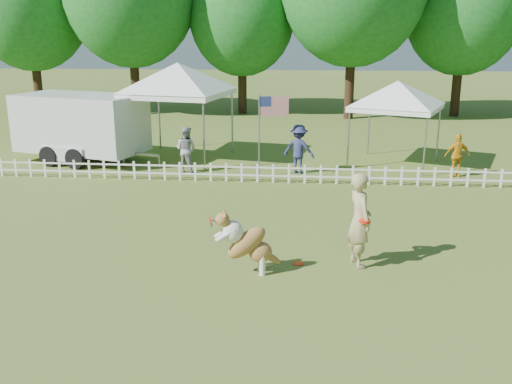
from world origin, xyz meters
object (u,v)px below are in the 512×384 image
(canopy_tent_left, at_px, (179,113))
(cargo_trailer, at_px, (81,127))
(canopy_tent_right, at_px, (395,124))
(spectator_a, at_px, (186,149))
(handler, at_px, (359,220))
(flag_pole, at_px, (259,136))
(dog, at_px, (248,243))
(spectator_b, at_px, (299,149))
(spectator_c, at_px, (457,155))
(frisbee_on_turf, at_px, (298,263))

(canopy_tent_left, xyz_separation_m, cargo_trailer, (-3.51, -0.67, -0.49))
(canopy_tent_right, xyz_separation_m, spectator_a, (-7.17, -1.76, -0.68))
(handler, xyz_separation_m, flag_pole, (-2.65, 7.15, 0.36))
(handler, relative_size, dog, 1.49)
(canopy_tent_left, xyz_separation_m, spectator_b, (4.45, -1.79, -0.91))
(canopy_tent_right, height_order, spectator_c, canopy_tent_right)
(canopy_tent_left, height_order, spectator_c, canopy_tent_left)
(frisbee_on_turf, distance_m, cargo_trailer, 12.16)
(dog, height_order, spectator_b, spectator_b)
(canopy_tent_left, height_order, canopy_tent_right, canopy_tent_left)
(dog, relative_size, flag_pole, 0.49)
(canopy_tent_right, bearing_deg, spectator_c, -20.86)
(cargo_trailer, xyz_separation_m, spectator_c, (13.14, -1.18, -0.53))
(frisbee_on_turf, bearing_deg, canopy_tent_right, 71.18)
(dog, bearing_deg, spectator_c, 40.97)
(flag_pole, xyz_separation_m, spectator_c, (6.46, 0.58, -0.63))
(dog, bearing_deg, canopy_tent_left, 96.12)
(handler, distance_m, canopy_tent_right, 9.59)
(canopy_tent_left, bearing_deg, flag_pole, -26.88)
(frisbee_on_turf, height_order, canopy_tent_right, canopy_tent_right)
(cargo_trailer, distance_m, spectator_a, 4.38)
(dog, relative_size, spectator_b, 0.80)
(spectator_c, bearing_deg, canopy_tent_left, -19.91)
(canopy_tent_left, bearing_deg, spectator_c, -0.26)
(spectator_b, bearing_deg, handler, 115.43)
(spectator_b, bearing_deg, canopy_tent_left, -6.39)
(handler, distance_m, flag_pole, 7.64)
(spectator_a, xyz_separation_m, spectator_b, (3.81, 0.19, 0.04))
(frisbee_on_turf, height_order, spectator_b, spectator_b)
(handler, height_order, canopy_tent_left, canopy_tent_left)
(flag_pole, bearing_deg, spectator_a, 155.35)
(handler, xyz_separation_m, spectator_a, (-5.17, 7.60, -0.20))
(handler, relative_size, frisbee_on_turf, 8.77)
(handler, relative_size, flag_pole, 0.73)
(spectator_a, relative_size, spectator_c, 1.09)
(dog, distance_m, canopy_tent_left, 10.89)
(frisbee_on_turf, bearing_deg, spectator_a, 117.30)
(canopy_tent_right, distance_m, spectator_b, 3.77)
(spectator_c, bearing_deg, handler, 54.69)
(cargo_trailer, relative_size, spectator_b, 3.45)
(cargo_trailer, xyz_separation_m, spectator_a, (4.15, -1.31, -0.47))
(cargo_trailer, distance_m, spectator_c, 13.20)
(flag_pole, relative_size, spectator_a, 1.72)
(frisbee_on_turf, relative_size, cargo_trailer, 0.04)
(canopy_tent_right, distance_m, spectator_a, 7.42)
(canopy_tent_left, relative_size, spectator_b, 2.11)
(spectator_c, bearing_deg, spectator_b, -9.69)
(canopy_tent_left, height_order, spectator_b, canopy_tent_left)
(dog, relative_size, canopy_tent_left, 0.38)
(dog, xyz_separation_m, spectator_c, (6.01, 8.38, 0.06))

